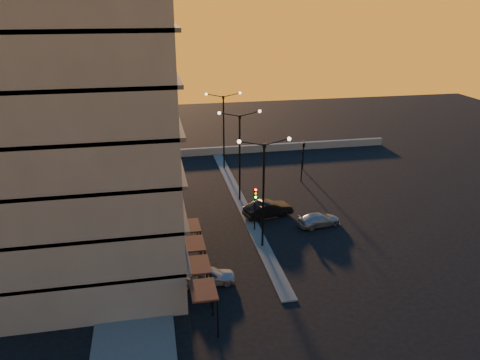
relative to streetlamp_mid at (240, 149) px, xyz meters
name	(u,v)px	position (x,y,z in m)	size (l,w,h in m)	color
ground	(262,246)	(0.00, -10.00, -5.59)	(120.00, 120.00, 0.00)	black
sidewalk_west	(136,235)	(-10.50, -6.00, -5.53)	(5.00, 40.00, 0.12)	#51514F
median	(240,200)	(0.00, 0.00, -5.53)	(1.20, 36.00, 0.12)	#51514F
parapet	(232,150)	(2.00, 16.00, -5.09)	(44.00, 0.50, 1.00)	slate
building	(72,116)	(-14.00, -9.97, 6.32)	(14.35, 17.08, 25.00)	slate
streetlamp_near	(264,185)	(0.00, -10.00, 0.00)	(4.32, 0.32, 9.51)	black
streetlamp_mid	(240,149)	(0.00, 0.00, 0.00)	(4.32, 0.32, 9.51)	black
streetlamp_far	(224,125)	(0.00, 10.00, 0.00)	(4.32, 0.32, 9.51)	black
traffic_light_main	(255,202)	(0.00, -7.13, -2.70)	(0.28, 0.44, 4.25)	black
signal_east_a	(302,166)	(8.00, 4.00, -3.66)	(0.13, 0.16, 3.60)	black
signal_east_b	(304,145)	(9.50, 8.00, -2.49)	(0.42, 1.99, 3.60)	black
car_hatchback	(210,276)	(-5.11, -14.63, -4.95)	(1.52, 3.77, 1.28)	#A5A6AC
car_sedan	(268,209)	(1.94, -4.31, -4.81)	(1.67, 4.78, 1.57)	black
car_wagon	(319,220)	(6.11, -7.14, -5.00)	(1.65, 4.06, 1.18)	#929598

